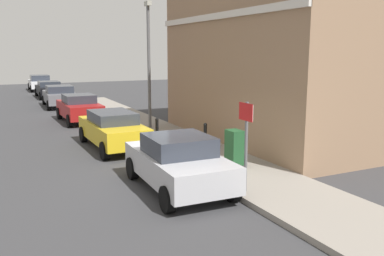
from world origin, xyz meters
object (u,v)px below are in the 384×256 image
Objects in this scene: car_red at (79,108)px; utility_cabinet at (234,150)px; car_yellow at (113,129)px; car_white at (40,82)px; bollard_near_cabinet at (205,136)px; car_grey at (60,96)px; street_sign at (246,133)px; car_silver at (178,162)px; bollard_far_kerb at (157,130)px; car_black at (49,89)px; lamppost at (149,60)px.

utility_cabinet is at bearing -168.89° from car_red.
car_yellow is 0.97× the size of car_white.
bollard_near_cabinet is at bearing -136.03° from car_yellow.
car_grey is 20.32m from street_sign.
car_red is 3.46× the size of utility_cabinet.
car_silver is 31.90m from car_white.
bollard_far_kerb is 6.07m from street_sign.
car_black is at bearing 93.71° from bollard_far_kerb.
car_silver is at bearing -178.53° from car_white.
car_yellow is 3.77× the size of utility_cabinet.
car_white reaches higher than car_grey.
car_silver is at bearing -128.84° from bollard_near_cabinet.
car_yellow is 4.53m from lamppost.
street_sign is 9.77m from lamppost.
car_silver reaches higher than bollard_near_cabinet.
lamppost reaches higher than car_white.
car_grey is at bearing 103.10° from lamppost.
car_grey is (-0.22, 18.97, -0.01)m from car_silver.
car_black is 24.51m from utility_cabinet.
car_white is (0.14, 12.94, 0.02)m from car_grey.
car_black is at bearing 96.30° from bollard_near_cabinet.
car_black is 1.88× the size of street_sign.
car_white is at bearing 92.76° from bollard_far_kerb.
car_yellow is at bearing 178.47° from car_red.
car_grey is (0.01, 6.74, -0.00)m from car_red.
bollard_far_kerb is (1.50, -0.82, -0.05)m from car_yellow.
car_black reaches higher than bollard_near_cabinet.
bollard_far_kerb is 4.55m from lamppost.
utility_cabinet is 4.04m from bollard_far_kerb.
car_silver is at bearing -177.70° from car_grey.
car_silver is 4.88m from bollard_far_kerb.
car_yellow reaches higher than bollard_far_kerb.
street_sign is at bearing -133.37° from car_silver.
lamppost reaches higher than car_yellow.
street_sign is (-1.07, -4.21, 0.96)m from bollard_near_cabinet.
car_yellow is at bearing -132.46° from lamppost.
lamppost is (2.48, -10.66, 2.56)m from car_grey.
utility_cabinet is 2.12m from bollard_near_cabinet.
car_yellow is at bearing 118.10° from utility_cabinet.
lamppost reaches higher than car_black.
lamppost is at bearing -165.26° from car_grey.
bollard_far_kerb is at bearing -170.20° from car_red.
car_white is 4.29× the size of bollard_far_kerb.
lamppost reaches higher than car_grey.
utility_cabinet is 2.50m from street_sign.
street_sign is (0.06, -6.00, 0.96)m from bollard_far_kerb.
bollard_far_kerb is at bearing -119.92° from car_yellow.
car_silver is at bearing -105.23° from lamppost.
bollard_near_cabinet is 0.18× the size of lamppost.
lamppost reaches higher than bollard_far_kerb.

